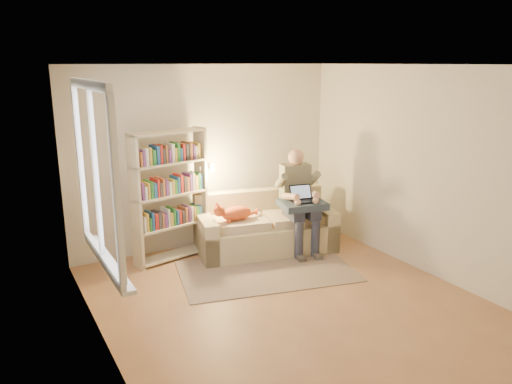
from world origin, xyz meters
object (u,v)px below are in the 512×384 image
cat (235,213)px  bookshelf (170,189)px  person (299,195)px  sofa (265,229)px  laptop (303,197)px

cat → bookshelf: 0.94m
person → cat: size_ratio=2.15×
bookshelf → sofa: bearing=-25.8°
sofa → person: 0.70m
sofa → bookshelf: (-1.28, 0.31, 0.68)m
cat → sofa: bearing=14.8°
sofa → cat: sofa is taller
sofa → person: size_ratio=1.43×
cat → laptop: bearing=-9.9°
sofa → cat: bearing=-165.2°
sofa → laptop: bearing=-31.8°
sofa → person: (0.41, -0.24, 0.51)m
cat → bookshelf: size_ratio=0.38×
laptop → person: bearing=93.2°
person → bookshelf: (-1.69, 0.55, 0.17)m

